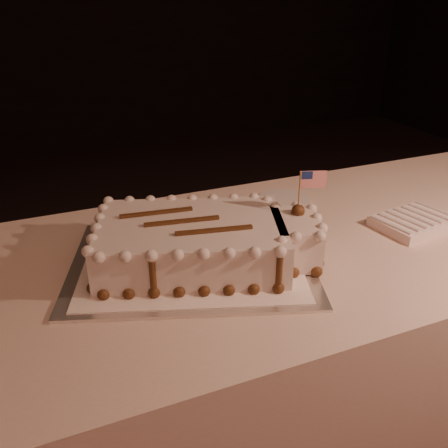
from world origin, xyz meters
name	(u,v)px	position (x,y,z in m)	size (l,w,h in m)	color
banquet_table	(315,347)	(0.00, 0.60, 0.38)	(2.40, 0.80, 0.75)	beige
cake_board	(192,263)	(-0.38, 0.59, 0.75)	(0.55, 0.42, 0.01)	silver
doily	(192,261)	(-0.38, 0.59, 0.76)	(0.49, 0.38, 0.00)	white
sheet_cake	(205,241)	(-0.35, 0.58, 0.81)	(0.55, 0.41, 0.21)	silver
napkin_stack	(413,222)	(0.23, 0.54, 0.76)	(0.22, 0.17, 0.03)	white
side_plate	(284,200)	(0.00, 0.82, 0.76)	(0.16, 0.16, 0.01)	silver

